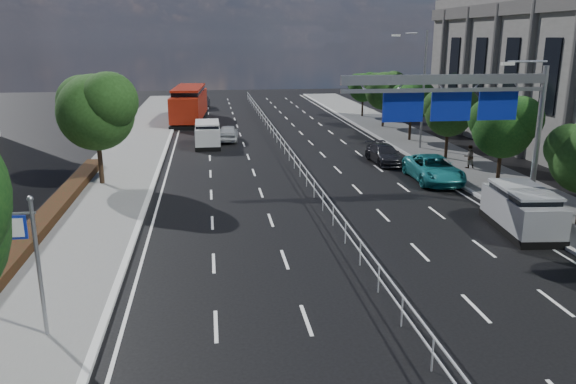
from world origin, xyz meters
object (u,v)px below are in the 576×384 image
object	(u,v)px
parked_car_dark	(385,154)
pedestrian_b	(469,157)
near_car_dark	(202,102)
silver_minivan	(522,210)
pedestrian_a	(525,196)
toilet_sign	(19,245)
white_minivan	(208,134)
parked_car_teal	(434,169)
near_car_silver	(228,133)
overhead_gantry	(467,100)
red_bus	(189,104)

from	to	relation	value
parked_car_dark	pedestrian_b	size ratio (longest dim) A/B	2.88
near_car_dark	silver_minivan	xyz separation A→B (m)	(14.66, -48.27, 0.24)
parked_car_dark	pedestrian_a	size ratio (longest dim) A/B	2.54
toilet_sign	white_minivan	world-z (taller)	toilet_sign
toilet_sign	pedestrian_b	bearing A→B (deg)	39.98
silver_minivan	pedestrian_a	world-z (taller)	silver_minivan
parked_car_teal	near_car_silver	bearing A→B (deg)	130.05
toilet_sign	overhead_gantry	distance (m)	20.52
overhead_gantry	pedestrian_a	size ratio (longest dim) A/B	5.91
near_car_dark	parked_car_dark	bearing A→B (deg)	117.67
overhead_gantry	red_bus	bearing A→B (deg)	112.84
toilet_sign	pedestrian_b	xyz separation A→B (m)	(22.34, 18.73, -2.04)
near_car_silver	white_minivan	bearing A→B (deg)	54.82
overhead_gantry	silver_minivan	distance (m)	5.80
red_bus	parked_car_teal	bearing A→B (deg)	-56.83
pedestrian_a	pedestrian_b	xyz separation A→B (m)	(1.78, 9.81, -0.10)
white_minivan	red_bus	size ratio (longest dim) A/B	0.38
silver_minivan	near_car_dark	bearing A→B (deg)	113.09
red_bus	silver_minivan	xyz separation A→B (m)	(15.80, -36.95, -0.89)
near_car_silver	parked_car_teal	world-z (taller)	parked_car_teal
white_minivan	near_car_silver	xyz separation A→B (m)	(1.72, 2.13, -0.28)
toilet_sign	overhead_gantry	size ratio (longest dim) A/B	0.42
silver_minivan	white_minivan	bearing A→B (deg)	127.84
toilet_sign	parked_car_dark	xyz separation A→B (m)	(17.45, 21.56, -2.31)
toilet_sign	overhead_gantry	bearing A→B (deg)	29.60
overhead_gantry	pedestrian_b	xyz separation A→B (m)	(4.64, 8.68, -4.70)
near_car_dark	pedestrian_a	distance (m)	48.93
near_car_dark	overhead_gantry	bearing A→B (deg)	112.93
overhead_gantry	red_bus	distance (m)	36.87
pedestrian_a	near_car_silver	bearing A→B (deg)	-68.62
red_bus	pedestrian_a	world-z (taller)	red_bus
parked_car_teal	overhead_gantry	bearing A→B (deg)	-97.97
pedestrian_a	near_car_dark	bearing A→B (deg)	-80.33
parked_car_teal	red_bus	bearing A→B (deg)	121.82
red_bus	parked_car_dark	size ratio (longest dim) A/B	2.78
near_car_silver	parked_car_teal	size ratio (longest dim) A/B	0.74
silver_minivan	pedestrian_a	distance (m)	2.40
parked_car_teal	pedestrian_b	size ratio (longest dim) A/B	3.62
near_car_dark	parked_car_dark	distance (m)	36.00
pedestrian_a	pedestrian_b	bearing A→B (deg)	-109.67
toilet_sign	parked_car_teal	size ratio (longest dim) A/B	0.79
parked_car_dark	pedestrian_a	bearing A→B (deg)	-78.70
overhead_gantry	pedestrian_b	size ratio (longest dim) A/B	6.70
silver_minivan	parked_car_dark	world-z (taller)	silver_minivan
white_minivan	pedestrian_a	xyz separation A→B (m)	(15.32, -20.74, 0.03)
near_car_silver	silver_minivan	distance (m)	27.76
red_bus	near_car_silver	distance (m)	12.61
near_car_dark	parked_car_teal	world-z (taller)	parked_car_teal
toilet_sign	near_car_silver	distance (m)	32.63
white_minivan	pedestrian_b	distance (m)	20.30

